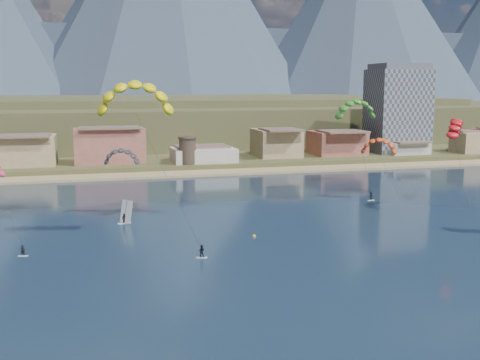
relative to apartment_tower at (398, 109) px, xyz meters
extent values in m
plane|color=black|center=(-85.00, -128.00, -17.82)|extent=(2400.00, 2400.00, 0.00)
cube|color=tan|center=(-85.00, -22.00, -17.57)|extent=(2200.00, 12.00, 0.90)
cube|color=brown|center=(-85.00, 432.00, -17.82)|extent=(2200.00, 900.00, 4.00)
cube|color=brown|center=(-45.00, 92.00, -8.32)|extent=(320.00, 150.00, 15.00)
cube|color=brown|center=(-125.00, 132.00, -6.82)|extent=(380.00, 170.00, 18.00)
cone|color=#2E3B4D|center=(315.00, 672.00, 129.18)|extent=(380.00, 380.00, 290.00)
cube|color=#2E3B4D|center=(-85.00, 772.00, 39.18)|extent=(2000.00, 200.00, 110.00)
cube|color=gray|center=(0.00, 0.00, -0.82)|extent=(20.00, 16.00, 30.00)
cube|color=#59595E|center=(0.00, 0.00, 15.18)|extent=(18.00, 14.40, 2.00)
cylinder|color=#47382D|center=(-80.00, -14.00, -11.82)|extent=(5.20, 5.20, 8.00)
cylinder|color=#47382D|center=(-80.00, -14.00, -7.52)|extent=(5.82, 5.82, 0.60)
cube|color=silver|center=(-120.67, -99.18, -17.77)|extent=(1.56, 0.77, 0.10)
imported|color=black|center=(-120.67, -99.18, -16.86)|extent=(0.70, 0.54, 1.72)
cube|color=silver|center=(-94.10, -107.20, -17.76)|extent=(1.78, 0.99, 0.11)
imported|color=black|center=(-94.10, -107.20, -16.72)|extent=(1.13, 0.99, 1.96)
cylinder|color=#262626|center=(-98.17, -100.03, -6.33)|extent=(0.05, 0.05, 26.28)
cube|color=silver|center=(-47.49, -72.40, -17.76)|extent=(1.66, 0.54, 0.11)
imported|color=black|center=(-47.49, -72.40, -16.76)|extent=(1.25, 0.74, 1.90)
cylinder|color=#262626|center=(-46.73, -66.23, -8.02)|extent=(0.05, 0.05, 21.21)
cylinder|color=#262626|center=(-103.60, -76.61, -12.47)|extent=(0.04, 0.04, 12.89)
cylinder|color=#262626|center=(-45.15, -74.92, -12.32)|extent=(0.04, 0.04, 13.13)
cylinder|color=#262626|center=(-36.27, -90.10, -9.84)|extent=(0.04, 0.04, 17.31)
cube|color=silver|center=(-103.96, -80.98, -17.76)|extent=(2.56, 0.96, 0.13)
imported|color=black|center=(-103.96, -80.98, -16.79)|extent=(0.93, 0.65, 1.80)
cube|color=white|center=(-103.55, -80.98, -15.50)|extent=(1.22, 2.80, 4.31)
sphere|color=#FFAF1A|center=(-82.72, -97.06, -17.71)|extent=(0.62, 0.62, 0.62)
camera|label=1|loc=(-110.71, -192.54, 8.26)|focal=43.86mm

